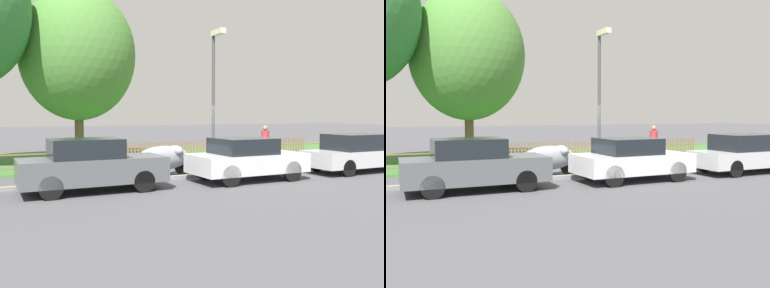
% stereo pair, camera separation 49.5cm
% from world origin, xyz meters
% --- Properties ---
extents(ground_plane, '(120.00, 120.00, 0.00)m').
position_xyz_m(ground_plane, '(0.00, 0.00, 0.00)').
color(ground_plane, '#4C4C51').
extents(kerb_stone, '(32.81, 0.20, 0.12)m').
position_xyz_m(kerb_stone, '(0.00, 0.10, 0.06)').
color(kerb_stone, gray).
rests_on(kerb_stone, ground).
extents(grass_strip, '(32.81, 9.75, 0.01)m').
position_xyz_m(grass_strip, '(0.00, 7.59, 0.01)').
color(grass_strip, '#3D7033').
rests_on(grass_strip, ground).
extents(park_fence, '(32.81, 0.05, 1.09)m').
position_xyz_m(park_fence, '(-0.00, 2.72, 0.54)').
color(park_fence, olive).
rests_on(park_fence, ground).
extents(parked_car_black_saloon, '(4.08, 1.73, 1.51)m').
position_xyz_m(parked_car_black_saloon, '(-5.04, -1.01, 0.76)').
color(parked_car_black_saloon, '#51565B').
rests_on(parked_car_black_saloon, ground).
extents(parked_car_navy_estate, '(3.85, 1.98, 1.41)m').
position_xyz_m(parked_car_navy_estate, '(0.01, -1.14, 0.72)').
color(parked_car_navy_estate, silver).
rests_on(parked_car_navy_estate, ground).
extents(parked_car_red_compact, '(4.48, 1.81, 1.44)m').
position_xyz_m(parked_car_red_compact, '(4.96, -1.15, 0.72)').
color(parked_car_red_compact, '#BCBCC1').
rests_on(parked_car_red_compact, ground).
extents(covered_motorcycle, '(2.07, 0.93, 1.07)m').
position_xyz_m(covered_motorcycle, '(-2.06, 0.94, 0.66)').
color(covered_motorcycle, black).
rests_on(covered_motorcycle, ground).
extents(tree_behind_motorcycle, '(5.29, 5.29, 7.96)m').
position_xyz_m(tree_behind_motorcycle, '(-3.88, 7.27, 4.91)').
color(tree_behind_motorcycle, brown).
rests_on(tree_behind_motorcycle, ground).
extents(pedestrian_near_fence, '(0.41, 0.41, 1.69)m').
position_xyz_m(pedestrian_near_fence, '(3.10, 2.28, 0.95)').
color(pedestrian_near_fence, slate).
rests_on(pedestrian_near_fence, ground).
extents(street_lamp, '(0.20, 0.78, 5.10)m').
position_xyz_m(street_lamp, '(-0.37, 0.37, 3.26)').
color(street_lamp, '#47474C').
rests_on(street_lamp, ground).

